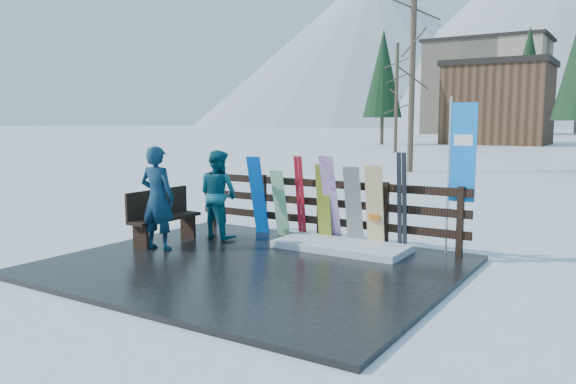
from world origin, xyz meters
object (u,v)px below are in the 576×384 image
Objects in this scene: bench at (162,214)px; snowboard_0 at (258,195)px; snowboard_2 at (324,203)px; snowboard_5 at (375,207)px; snowboard_1 at (280,203)px; rental_flag at (460,158)px; person_back at (218,194)px; snowboard_3 at (330,200)px; snowboard_4 at (353,206)px; person_front at (157,198)px.

snowboard_0 is (1.04, 1.56, 0.25)m from bench.
snowboard_0 is 1.47m from snowboard_2.
snowboard_5 is at bearing 0.00° from snowboard_0.
snowboard_1 is at bearing 180.00° from snowboard_5.
rental_flag is at bearing 11.33° from snowboard_5.
snowboard_3 is at bearing -154.73° from person_back.
snowboard_3 is at bearing 180.00° from snowboard_5.
snowboard_1 is at bearing -175.32° from rental_flag.
rental_flag reaches higher than bench.
person_front reaches higher than snowboard_4.
snowboard_4 is at bearing 180.00° from snowboard_5.
person_front reaches higher than snowboard_3.
snowboard_3 reaches higher than snowboard_0.
person_front is (-1.18, -2.04, 0.25)m from snowboard_1.
snowboard_4 is (2.06, 0.00, -0.06)m from snowboard_0.
snowboard_3 is 1.12× the size of snowboard_5.
snowboard_2 is 0.88× the size of snowboard_3.
snowboard_2 is (1.47, 0.00, -0.05)m from snowboard_0.
snowboard_0 reaches higher than snowboard_2.
rental_flag is 5.09m from person_front.
snowboard_5 reaches higher than bench.
snowboard_1 is at bearing 45.09° from bench.
person_front is (-3.13, -2.04, 0.16)m from snowboard_5.
snowboard_3 is 0.47m from snowboard_4.
bench is at bearing 58.95° from person_back.
snowboard_0 is 1.06× the size of snowboard_5.
snowboard_0 is 0.83m from person_back.
person_back is at bearing -119.83° from snowboard_0.
bench is 5.30m from rental_flag.
snowboard_3 is at bearing -173.03° from rental_flag.
snowboard_5 is at bearing 0.00° from snowboard_4.
bench is 0.58× the size of rental_flag.
bench is at bearing -59.64° from person_front.
snowboard_1 is (0.52, 0.00, -0.12)m from snowboard_0.
person_back reaches higher than snowboard_4.
snowboard_4 is 2.58m from person_back.
snowboard_2 reaches higher than snowboard_1.
person_front is at bearing -143.21° from snowboard_4.
snowboard_3 reaches higher than snowboard_1.
snowboard_4 is at bearing -158.15° from person_back.
snowboard_1 is at bearing -136.58° from person_back.
snowboard_1 is 1.19m from person_back.
snowboard_5 reaches higher than snowboard_2.
person_front reaches higher than person_back.
person_front is 1.07× the size of person_back.
rental_flag is at bearing 6.97° from snowboard_3.
snowboard_2 is 1.00m from snowboard_5.
person_back is at bearing -163.82° from snowboard_4.
snowboard_4 is at bearing -171.24° from rental_flag.
person_back is at bearing -165.99° from snowboard_5.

